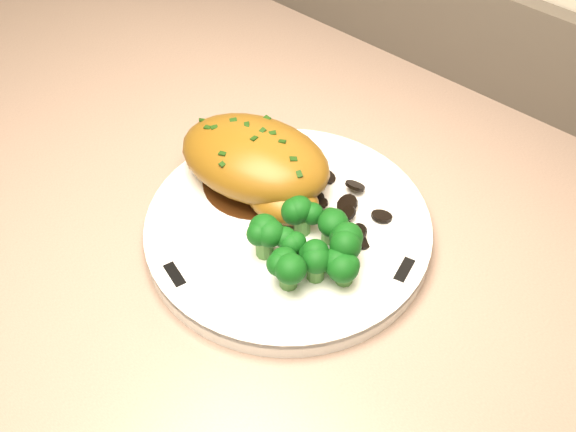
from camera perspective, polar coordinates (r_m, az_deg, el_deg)
The scene contains 8 objects.
plate at distance 0.66m, azimuth -0.00°, elevation -1.10°, with size 0.26×0.26×0.02m, color white.
rim_accent_0 at distance 0.62m, azimuth 9.17°, elevation -4.23°, with size 0.03×0.01×0.00m, color black.
rim_accent_1 at distance 0.73m, azimuth -0.23°, elevation 6.04°, with size 0.03×0.01×0.00m, color black.
rim_accent_2 at distance 0.62m, azimuth -8.95°, elevation -4.60°, with size 0.03×0.01×0.00m, color black.
gravy_pool at distance 0.69m, azimuth -2.54°, elevation 2.81°, with size 0.10×0.10×0.00m, color #391C0A.
chicken_breast at distance 0.67m, azimuth -2.37°, elevation 4.18°, with size 0.17×0.13×0.06m.
mushroom_pile at distance 0.66m, azimuth 4.15°, elevation 0.58°, with size 0.08×0.06×0.02m.
broccoli_florets at distance 0.61m, azimuth 1.78°, elevation -2.36°, with size 0.09×0.08×0.04m.
Camera 1 is at (-0.16, 1.34, 1.44)m, focal length 45.00 mm.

